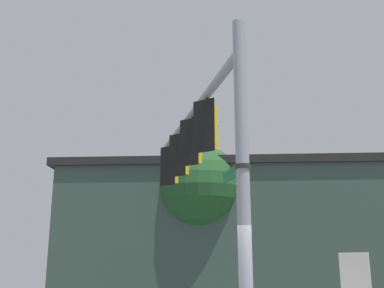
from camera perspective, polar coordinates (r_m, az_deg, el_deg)
name	(u,v)px	position (r m, az deg, el deg)	size (l,w,h in m)	color
signal_pole	(243,187)	(8.28, 6.16, -5.11)	(0.24, 0.24, 6.34)	gray
mast_arm	(190,117)	(12.60, -0.25, 3.25)	(0.20, 0.20, 7.92)	gray
traffic_light_nearest_pole	(208,127)	(10.77, 1.97, 2.01)	(0.54, 0.49, 1.31)	black
traffic_light_mid_inner	(193,143)	(12.09, 0.15, 0.09)	(0.54, 0.49, 1.31)	black
traffic_light_mid_outer	(181,156)	(13.43, -1.31, -1.46)	(0.54, 0.49, 1.31)	black
traffic_light_arm_end	(171,167)	(14.79, -2.51, -2.72)	(0.54, 0.49, 1.31)	black
street_name_sign	(237,171)	(8.64, 5.38, -3.21)	(0.95, 0.91, 0.22)	#147238
storefront_building	(231,242)	(20.14, 4.71, -11.64)	(15.13, 12.56, 5.86)	#33473D
tree_by_storefront	(200,191)	(18.15, 0.92, -5.62)	(3.46, 3.46, 6.47)	#4C3823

